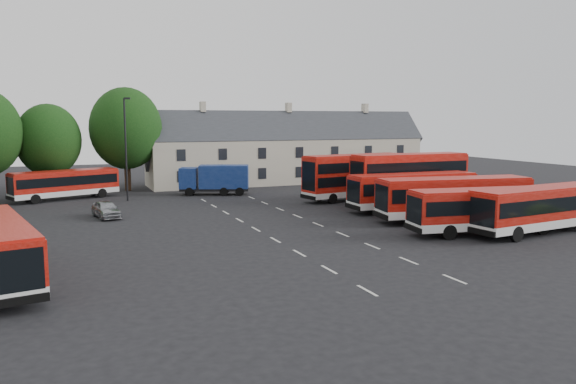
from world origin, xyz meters
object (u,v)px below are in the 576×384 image
at_px(bus_dd_south, 410,176).
at_px(silver_car, 106,209).
at_px(lamppost, 126,146).
at_px(bus_row_a, 539,206).
at_px(box_truck, 215,178).

height_order(bus_dd_south, silver_car, bus_dd_south).
xyz_separation_m(silver_car, lamppost, (2.73, 9.29, 4.67)).
relative_size(bus_dd_south, lamppost, 1.16).
height_order(bus_row_a, lamppost, lamppost).
bearing_deg(silver_car, lamppost, 62.88).
bearing_deg(lamppost, silver_car, -106.36).
distance_m(box_truck, silver_car, 15.89).
xyz_separation_m(bus_row_a, box_truck, (-15.67, 28.52, -0.19)).
distance_m(bus_row_a, lamppost, 37.10).
bearing_deg(box_truck, bus_row_a, -40.60).
height_order(bus_row_a, box_truck, bus_row_a).
distance_m(bus_dd_south, box_truck, 20.33).
height_order(bus_row_a, bus_dd_south, bus_dd_south).
height_order(bus_dd_south, lamppost, lamppost).
bearing_deg(bus_row_a, silver_car, 140.14).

